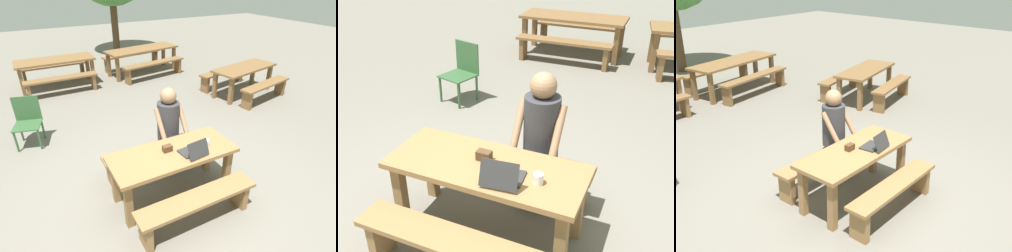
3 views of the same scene
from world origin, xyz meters
The scene contains 18 objects.
ground_plane centered at (0.00, 0.00, 0.00)m, with size 30.00×30.00×0.00m, color slate.
picnic_table_front centered at (0.00, 0.00, 0.58)m, with size 1.66×0.69×0.70m.
bench_near centered at (0.00, -0.61, 0.32)m, with size 1.55×0.30×0.43m.
bench_far centered at (0.00, 0.61, 0.32)m, with size 1.55×0.30×0.43m.
laptop centered at (0.22, -0.16, 0.76)m, with size 0.33×0.33×0.22m.
small_pouch centered at (-0.05, 0.06, 0.74)m, with size 0.12×0.08×0.08m.
coffee_mug centered at (0.47, -0.07, 0.75)m, with size 0.08×0.08×0.09m.
person_seated centered at (0.26, 0.58, 0.78)m, with size 0.44×0.42×1.33m.
plastic_chair centered at (-1.60, 2.40, 0.45)m, with size 0.54×0.54×0.86m.
picnic_table_mid centered at (-0.68, 5.15, 0.65)m, with size 1.98×0.80×0.76m.
bench_mid_south centered at (-0.68, 4.53, 0.34)m, with size 1.78×0.32×0.45m.
bench_mid_north centered at (-0.69, 5.77, 0.34)m, with size 1.78×0.32×0.45m.
picnic_table_rear centered at (3.39, 2.41, 0.59)m, with size 1.85×1.03×0.70m.
bench_rear_south centered at (3.52, 1.77, 0.34)m, with size 1.60×0.60×0.46m.
bench_rear_north centered at (3.26, 3.05, 0.34)m, with size 1.60×0.60×0.46m.
picnic_table_distant centered at (1.83, 5.19, 0.65)m, with size 2.29×1.09×0.76m.
bench_distant_south centered at (1.92, 4.56, 0.36)m, with size 2.00×0.60×0.48m.
bench_distant_north centered at (1.73, 5.81, 0.36)m, with size 2.00×0.60×0.48m.
Camera 1 is at (-1.46, -2.58, 2.73)m, focal length 29.55 mm.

